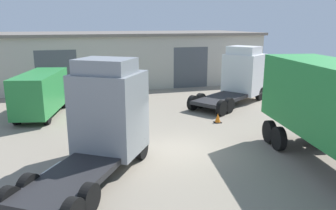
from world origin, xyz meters
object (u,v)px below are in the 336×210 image
at_px(tractor_unit_white, 240,76).
at_px(delivery_van_green, 42,92).
at_px(tractor_unit_grey, 105,117).
at_px(traffic_cone, 218,118).

height_order(tractor_unit_white, delivery_van_green, tractor_unit_white).
relative_size(tractor_unit_white, tractor_unit_grey, 1.05).
height_order(delivery_van_green, traffic_cone, delivery_van_green).
relative_size(tractor_unit_grey, traffic_cone, 12.08).
bearing_deg(traffic_cone, delivery_van_green, 154.84).
relative_size(tractor_unit_white, delivery_van_green, 1.19).
bearing_deg(tractor_unit_white, delivery_van_green, 145.96).
bearing_deg(tractor_unit_grey, tractor_unit_white, -17.40).
bearing_deg(traffic_cone, tractor_unit_grey, -148.94).
distance_m(tractor_unit_white, tractor_unit_grey, 13.90).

